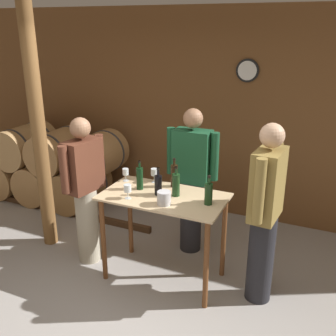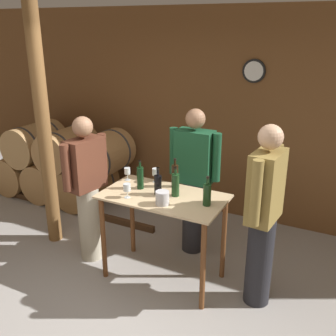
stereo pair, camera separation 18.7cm
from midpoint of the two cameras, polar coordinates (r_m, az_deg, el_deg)
ground_plane at (r=3.71m, az=-6.85°, el=-21.75°), size 14.00×14.00×0.00m
back_wall at (r=5.21m, az=8.51°, el=7.52°), size 8.40×0.08×2.70m
barrel_rack at (r=5.97m, az=-14.47°, el=0.53°), size 3.80×0.82×1.10m
tasting_table at (r=3.86m, az=0.71°, el=-6.41°), size 1.20×0.67×0.92m
wooden_post at (r=4.55m, az=-16.45°, el=5.08°), size 0.16×0.16×2.70m
wine_bottle_far_left at (r=3.90m, az=-2.69°, el=-1.36°), size 0.07×0.07×0.30m
wine_bottle_left at (r=3.77m, az=-0.06°, el=-2.38°), size 0.07×0.07×0.28m
wine_bottle_center at (r=3.95m, az=2.36°, el=-1.07°), size 0.07×0.07×0.30m
wine_bottle_right at (r=3.74m, az=2.52°, el=-2.41°), size 0.08×0.08×0.30m
wine_bottle_far_right at (r=3.58m, az=7.19°, el=-3.80°), size 0.07×0.07×0.28m
wine_glass_near_left at (r=4.13m, az=-4.65°, el=-0.51°), size 0.06×0.06×0.14m
wine_glass_near_center at (r=3.71m, az=-4.55°, el=-2.88°), size 0.07×0.07×0.14m
wine_glass_near_right at (r=4.06m, az=-0.51°, el=-0.63°), size 0.07×0.07×0.15m
ice_bucket at (r=3.58m, az=0.67°, el=-4.38°), size 0.13×0.13×0.13m
person_host at (r=3.57m, az=15.16°, el=-6.53°), size 0.25×0.59×1.71m
person_visitor_with_scarf at (r=4.31m, az=5.03°, el=-1.65°), size 0.59×0.24×1.65m
person_visitor_bearded at (r=4.22m, az=-10.42°, el=-2.77°), size 0.29×0.58×1.61m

